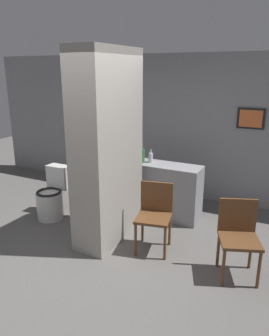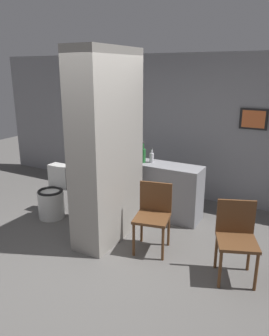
{
  "view_description": "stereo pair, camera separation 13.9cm",
  "coord_description": "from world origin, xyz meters",
  "px_view_note": "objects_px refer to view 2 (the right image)",
  "views": [
    {
      "loc": [
        2.23,
        -3.06,
        2.33
      ],
      "look_at": [
        0.17,
        0.99,
        0.95
      ],
      "focal_mm": 35.0,
      "sensor_mm": 36.0,
      "label": 1
    },
    {
      "loc": [
        2.35,
        -3.0,
        2.33
      ],
      "look_at": [
        0.17,
        0.99,
        0.95
      ],
      "focal_mm": 35.0,
      "sensor_mm": 36.0,
      "label": 2
    }
  ],
  "objects_px": {
    "toilet": "(54,196)",
    "chair_near_pillar": "(153,213)",
    "bicycle": "(131,184)",
    "bottle_tall": "(143,155)",
    "chair_by_doorway": "(236,236)"
  },
  "relations": [
    {
      "from": "toilet",
      "to": "chair_near_pillar",
      "type": "distance_m",
      "value": 1.88
    },
    {
      "from": "chair_near_pillar",
      "to": "bottle_tall",
      "type": "xyz_separation_m",
      "value": [
        -0.64,
        0.94,
        0.5
      ]
    },
    {
      "from": "chair_near_pillar",
      "to": "bottle_tall",
      "type": "height_order",
      "value": "bottle_tall"
    },
    {
      "from": "toilet",
      "to": "chair_by_doorway",
      "type": "bearing_deg",
      "value": -4.67
    },
    {
      "from": "toilet",
      "to": "chair_near_pillar",
      "type": "relative_size",
      "value": 0.92
    },
    {
      "from": "toilet",
      "to": "bottle_tall",
      "type": "height_order",
      "value": "bottle_tall"
    },
    {
      "from": "chair_by_doorway",
      "to": "bottle_tall",
      "type": "xyz_separation_m",
      "value": [
        -1.73,
        1.04,
        0.5
      ]
    },
    {
      "from": "chair_by_doorway",
      "to": "bottle_tall",
      "type": "distance_m",
      "value": 2.08
    },
    {
      "from": "chair_by_doorway",
      "to": "bicycle",
      "type": "xyz_separation_m",
      "value": [
        -2.13,
        1.34,
        -0.15
      ]
    },
    {
      "from": "chair_near_pillar",
      "to": "bicycle",
      "type": "distance_m",
      "value": 1.62
    },
    {
      "from": "toilet",
      "to": "bottle_tall",
      "type": "relative_size",
      "value": 2.38
    },
    {
      "from": "bottle_tall",
      "to": "bicycle",
      "type": "bearing_deg",
      "value": 142.61
    },
    {
      "from": "toilet",
      "to": "bottle_tall",
      "type": "distance_m",
      "value": 1.61
    },
    {
      "from": "chair_near_pillar",
      "to": "chair_by_doorway",
      "type": "height_order",
      "value": "same"
    },
    {
      "from": "bicycle",
      "to": "bottle_tall",
      "type": "distance_m",
      "value": 0.82
    }
  ]
}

